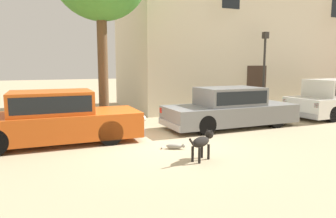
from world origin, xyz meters
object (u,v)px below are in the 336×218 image
at_px(street_lamp, 264,61).
at_px(stray_cat, 175,146).
at_px(parked_sedan_nearest, 53,118).
at_px(parked_sedan_second, 230,107).
at_px(stray_dog_spotted, 203,141).

bearing_deg(street_lamp, stray_cat, -146.93).
xyz_separation_m(parked_sedan_nearest, stray_cat, (2.80, -1.84, -0.64)).
xyz_separation_m(stray_cat, street_lamp, (6.16, 4.01, 2.23)).
relative_size(parked_sedan_second, stray_dog_spotted, 5.35).
height_order(parked_sedan_second, street_lamp, street_lamp).
xyz_separation_m(parked_sedan_second, stray_cat, (-2.92, -1.83, -0.61)).
xyz_separation_m(stray_dog_spotted, stray_cat, (-0.20, 1.08, -0.36)).
distance_m(parked_sedan_second, street_lamp, 4.23).
height_order(stray_dog_spotted, stray_cat, stray_dog_spotted).
relative_size(parked_sedan_nearest, stray_cat, 8.14).
bearing_deg(parked_sedan_nearest, street_lamp, 14.97).
xyz_separation_m(parked_sedan_nearest, stray_dog_spotted, (3.00, -2.92, -0.29)).
bearing_deg(stray_cat, street_lamp, 62.71).
bearing_deg(stray_cat, parked_sedan_nearest, 176.35).
distance_m(stray_dog_spotted, street_lamp, 8.07).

